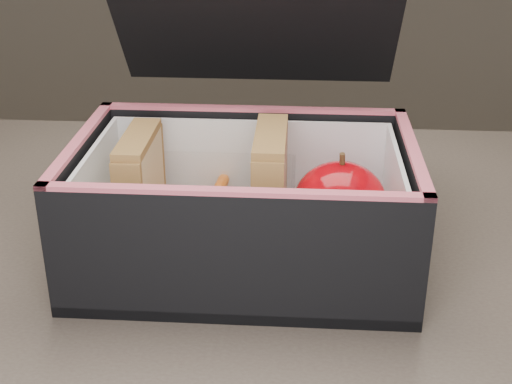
% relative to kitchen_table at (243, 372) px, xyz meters
% --- Properties ---
extents(kitchen_table, '(1.20, 0.80, 0.75)m').
position_rel_kitchen_table_xyz_m(kitchen_table, '(0.00, 0.00, 0.00)').
color(kitchen_table, '#63564B').
rests_on(kitchen_table, ground).
extents(lunch_bag, '(0.29, 0.31, 0.26)m').
position_rel_kitchen_table_xyz_m(lunch_bag, '(-0.00, 0.05, 0.15)').
color(lunch_bag, black).
rests_on(lunch_bag, kitchen_table).
extents(plastic_tub, '(0.16, 0.11, 0.06)m').
position_rel_kitchen_table_xyz_m(plastic_tub, '(-0.04, 0.05, 0.14)').
color(plastic_tub, white).
rests_on(plastic_tub, lunch_bag).
extents(sandwich_left, '(0.02, 0.09, 0.10)m').
position_rel_kitchen_table_xyz_m(sandwich_left, '(-0.09, 0.05, 0.16)').
color(sandwich_left, tan).
rests_on(sandwich_left, plastic_tub).
extents(sandwich_right, '(0.03, 0.09, 0.11)m').
position_rel_kitchen_table_xyz_m(sandwich_right, '(0.02, 0.05, 0.16)').
color(sandwich_right, tan).
rests_on(sandwich_right, plastic_tub).
extents(carrot_sticks, '(0.05, 0.15, 0.03)m').
position_rel_kitchen_table_xyz_m(carrot_sticks, '(-0.03, 0.05, 0.12)').
color(carrot_sticks, orange).
rests_on(carrot_sticks, plastic_tub).
extents(paper_napkin, '(0.07, 0.08, 0.01)m').
position_rel_kitchen_table_xyz_m(paper_napkin, '(0.08, 0.05, 0.11)').
color(paper_napkin, white).
rests_on(paper_napkin, lunch_bag).
extents(red_apple, '(0.10, 0.10, 0.09)m').
position_rel_kitchen_table_xyz_m(red_apple, '(0.08, 0.05, 0.15)').
color(red_apple, '#92030E').
rests_on(red_apple, paper_napkin).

